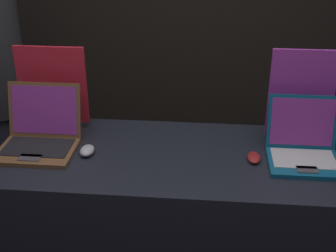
{
  "coord_description": "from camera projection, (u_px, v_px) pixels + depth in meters",
  "views": [
    {
      "loc": [
        0.17,
        -1.57,
        2.06
      ],
      "look_at": [
        -0.01,
        0.36,
        1.11
      ],
      "focal_mm": 50.0,
      "sensor_mm": 36.0,
      "label": 1
    }
  ],
  "objects": [
    {
      "name": "person_bystander",
      "position": [
        2.0,
        100.0,
        2.93
      ],
      "size": [
        0.34,
        0.34,
        1.77
      ],
      "color": "#282833",
      "rests_on": "ground_plane"
    },
    {
      "name": "promo_stand_front",
      "position": [
        53.0,
        89.0,
        2.43
      ],
      "size": [
        0.36,
        0.07,
        0.43
      ],
      "color": "black",
      "rests_on": "display_counter"
    },
    {
      "name": "laptop_front",
      "position": [
        40.0,
        135.0,
        2.27
      ],
      "size": [
        0.36,
        0.34,
        0.29
      ],
      "color": "brown",
      "rests_on": "display_counter"
    },
    {
      "name": "mouse_front",
      "position": [
        87.0,
        151.0,
        2.22
      ],
      "size": [
        0.07,
        0.1,
        0.04
      ],
      "color": "#B2B2B7",
      "rests_on": "display_counter"
    },
    {
      "name": "mouse_back",
      "position": [
        254.0,
        158.0,
        2.17
      ],
      "size": [
        0.06,
        0.11,
        0.03
      ],
      "color": "maroon",
      "rests_on": "display_counter"
    },
    {
      "name": "promo_stand_back",
      "position": [
        301.0,
        98.0,
        2.27
      ],
      "size": [
        0.31,
        0.07,
        0.47
      ],
      "color": "black",
      "rests_on": "display_counter"
    },
    {
      "name": "laptop_back",
      "position": [
        303.0,
        146.0,
        2.16
      ],
      "size": [
        0.32,
        0.32,
        0.27
      ],
      "color": "#0F5170",
      "rests_on": "display_counter"
    },
    {
      "name": "display_counter",
      "position": [
        170.0,
        235.0,
        2.44
      ],
      "size": [
        1.68,
        0.72,
        0.96
      ],
      "color": "black",
      "rests_on": "ground_plane"
    }
  ]
}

